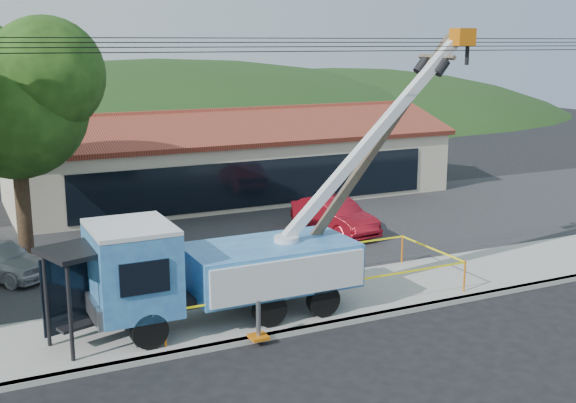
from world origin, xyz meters
The scene contains 13 objects.
ground centered at (0.00, 0.00, 0.00)m, with size 120.00×120.00×0.00m, color black.
curb centered at (0.00, 2.10, 0.07)m, with size 60.00×0.25×0.15m, color gray.
sidewalk centered at (0.00, 4.00, 0.07)m, with size 60.00×4.00×0.15m, color gray.
parking_lot centered at (0.00, 12.00, 0.05)m, with size 60.00×12.00×0.10m, color #28282B.
strip_mall centered at (4.00, 19.98, 1.88)m, with size 22.50×8.53×4.67m.
tree_lot centered at (-7.00, 13.00, 6.21)m, with size 6.30×5.60×8.94m.
hill_center centered at (10.00, 55.00, 0.00)m, with size 89.60×64.00×32.00m, color #203C16.
hill_east centered at (30.00, 55.00, 0.00)m, with size 72.80×52.00×26.00m, color #203C16.
utility_truck centered at (-2.69, 3.74, 1.80)m, with size 12.17×4.14×8.25m.
leaning_pole centered at (2.53, 4.14, 4.55)m, with size 6.69×1.78×8.19m.
bus_shelter centered at (-6.19, 3.85, 2.12)m, with size 3.16×2.48×2.67m.
caution_tape centered at (0.23, 4.25, 0.90)m, with size 9.94×3.53×1.02m.
car_red centered at (5.10, 10.84, 0.00)m, with size 1.56×4.48×1.48m, color maroon.
Camera 1 is at (-9.55, -14.83, 8.01)m, focal length 45.00 mm.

